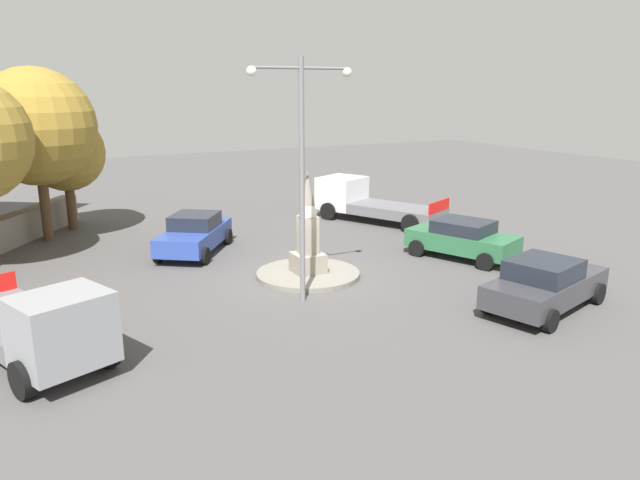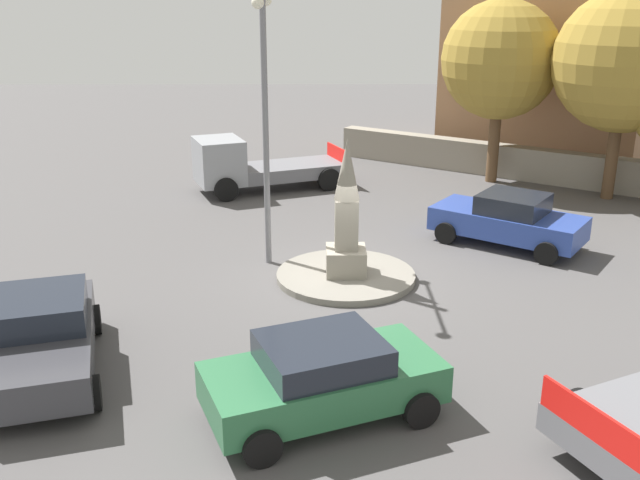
{
  "view_description": "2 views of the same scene",
  "coord_description": "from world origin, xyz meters",
  "px_view_note": "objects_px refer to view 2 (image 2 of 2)",
  "views": [
    {
      "loc": [
        -8.76,
        -17.46,
        6.34
      ],
      "look_at": [
        0.36,
        -0.19,
        1.3
      ],
      "focal_mm": 33.51,
      "sensor_mm": 36.0,
      "label": 1
    },
    {
      "loc": [
        16.95,
        -0.78,
        6.99
      ],
      "look_at": [
        0.62,
        -0.66,
        1.27
      ],
      "focal_mm": 40.14,
      "sensor_mm": 36.0,
      "label": 2
    }
  ],
  "objects_px": {
    "car_green_approaching": "(323,376)",
    "car_blue_parked_right": "(509,220)",
    "streetlamp": "(265,100)",
    "tree_near_wall": "(625,61)",
    "tree_mid_cluster": "(500,60)",
    "corner_building": "(559,34)",
    "monument": "(346,219)",
    "car_dark_grey_parked_left": "(42,336)",
    "truck_grey_far_side": "(252,166)"
  },
  "relations": [
    {
      "from": "car_dark_grey_parked_left",
      "to": "truck_grey_far_side",
      "type": "height_order",
      "value": "truck_grey_far_side"
    },
    {
      "from": "streetlamp",
      "to": "car_dark_grey_parked_left",
      "type": "relative_size",
      "value": 1.51
    },
    {
      "from": "truck_grey_far_side",
      "to": "tree_near_wall",
      "type": "distance_m",
      "value": 13.27
    },
    {
      "from": "streetlamp",
      "to": "truck_grey_far_side",
      "type": "height_order",
      "value": "streetlamp"
    },
    {
      "from": "streetlamp",
      "to": "truck_grey_far_side",
      "type": "distance_m",
      "value": 8.15
    },
    {
      "from": "car_green_approaching",
      "to": "monument",
      "type": "bearing_deg",
      "value": 173.99
    },
    {
      "from": "tree_near_wall",
      "to": "tree_mid_cluster",
      "type": "relative_size",
      "value": 1.06
    },
    {
      "from": "car_green_approaching",
      "to": "truck_grey_far_side",
      "type": "bearing_deg",
      "value": -170.68
    },
    {
      "from": "corner_building",
      "to": "tree_near_wall",
      "type": "relative_size",
      "value": 1.47
    },
    {
      "from": "car_blue_parked_right",
      "to": "tree_near_wall",
      "type": "bearing_deg",
      "value": 135.64
    },
    {
      "from": "monument",
      "to": "car_blue_parked_right",
      "type": "relative_size",
      "value": 0.78
    },
    {
      "from": "streetlamp",
      "to": "tree_near_wall",
      "type": "distance_m",
      "value": 13.23
    },
    {
      "from": "car_green_approaching",
      "to": "tree_near_wall",
      "type": "bearing_deg",
      "value": 143.19
    },
    {
      "from": "truck_grey_far_side",
      "to": "car_blue_parked_right",
      "type": "bearing_deg",
      "value": 52.71
    },
    {
      "from": "tree_near_wall",
      "to": "car_green_approaching",
      "type": "bearing_deg",
      "value": -36.81
    },
    {
      "from": "monument",
      "to": "corner_building",
      "type": "distance_m",
      "value": 17.47
    },
    {
      "from": "truck_grey_far_side",
      "to": "corner_building",
      "type": "height_order",
      "value": "corner_building"
    },
    {
      "from": "streetlamp",
      "to": "car_green_approaching",
      "type": "xyz_separation_m",
      "value": [
        7.43,
        1.39,
        -3.62
      ]
    },
    {
      "from": "tree_near_wall",
      "to": "streetlamp",
      "type": "bearing_deg",
      "value": -61.67
    },
    {
      "from": "monument",
      "to": "car_green_approaching",
      "type": "relative_size",
      "value": 0.79
    },
    {
      "from": "car_blue_parked_right",
      "to": "car_dark_grey_parked_left",
      "type": "bearing_deg",
      "value": -55.98
    },
    {
      "from": "corner_building",
      "to": "monument",
      "type": "bearing_deg",
      "value": -33.81
    },
    {
      "from": "car_green_approaching",
      "to": "tree_near_wall",
      "type": "distance_m",
      "value": 17.57
    },
    {
      "from": "tree_near_wall",
      "to": "tree_mid_cluster",
      "type": "bearing_deg",
      "value": -123.81
    },
    {
      "from": "truck_grey_far_side",
      "to": "corner_building",
      "type": "relative_size",
      "value": 0.55
    },
    {
      "from": "streetlamp",
      "to": "tree_mid_cluster",
      "type": "xyz_separation_m",
      "value": [
        -8.67,
        8.07,
        0.18
      ]
    },
    {
      "from": "monument",
      "to": "car_dark_grey_parked_left",
      "type": "bearing_deg",
      "value": -51.77
    },
    {
      "from": "car_green_approaching",
      "to": "car_blue_parked_right",
      "type": "height_order",
      "value": "car_blue_parked_right"
    },
    {
      "from": "truck_grey_far_side",
      "to": "tree_near_wall",
      "type": "relative_size",
      "value": 0.8
    },
    {
      "from": "streetlamp",
      "to": "corner_building",
      "type": "distance_m",
      "value": 17.4
    },
    {
      "from": "monument",
      "to": "streetlamp",
      "type": "xyz_separation_m",
      "value": [
        -1.21,
        -2.04,
        2.78
      ]
    },
    {
      "from": "monument",
      "to": "corner_building",
      "type": "height_order",
      "value": "corner_building"
    },
    {
      "from": "monument",
      "to": "car_dark_grey_parked_left",
      "type": "distance_m",
      "value": 7.66
    },
    {
      "from": "car_green_approaching",
      "to": "car_dark_grey_parked_left",
      "type": "relative_size",
      "value": 0.93
    },
    {
      "from": "car_dark_grey_parked_left",
      "to": "truck_grey_far_side",
      "type": "distance_m",
      "value": 13.55
    },
    {
      "from": "car_green_approaching",
      "to": "truck_grey_far_side",
      "type": "distance_m",
      "value": 14.94
    },
    {
      "from": "corner_building",
      "to": "tree_near_wall",
      "type": "bearing_deg",
      "value": 0.81
    },
    {
      "from": "streetlamp",
      "to": "tree_near_wall",
      "type": "relative_size",
      "value": 1.0
    },
    {
      "from": "corner_building",
      "to": "truck_grey_far_side",
      "type": "bearing_deg",
      "value": -65.74
    },
    {
      "from": "truck_grey_far_side",
      "to": "tree_near_wall",
      "type": "height_order",
      "value": "tree_near_wall"
    },
    {
      "from": "corner_building",
      "to": "tree_near_wall",
      "type": "height_order",
      "value": "corner_building"
    },
    {
      "from": "truck_grey_far_side",
      "to": "tree_mid_cluster",
      "type": "bearing_deg",
      "value": 98.45
    },
    {
      "from": "car_green_approaching",
      "to": "streetlamp",
      "type": "bearing_deg",
      "value": -169.4
    },
    {
      "from": "car_dark_grey_parked_left",
      "to": "tree_mid_cluster",
      "type": "distance_m",
      "value": 19.27
    },
    {
      "from": "corner_building",
      "to": "streetlamp",
      "type": "bearing_deg",
      "value": -41.65
    },
    {
      "from": "monument",
      "to": "car_green_approaching",
      "type": "height_order",
      "value": "monument"
    },
    {
      "from": "car_green_approaching",
      "to": "corner_building",
      "type": "distance_m",
      "value": 23.24
    },
    {
      "from": "car_green_approaching",
      "to": "car_blue_parked_right",
      "type": "xyz_separation_m",
      "value": [
        -8.77,
        5.43,
        0.01
      ]
    },
    {
      "from": "streetlamp",
      "to": "corner_building",
      "type": "bearing_deg",
      "value": 138.35
    },
    {
      "from": "car_green_approaching",
      "to": "tree_mid_cluster",
      "type": "relative_size",
      "value": 0.65
    }
  ]
}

